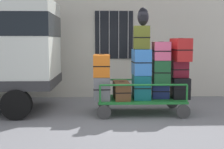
# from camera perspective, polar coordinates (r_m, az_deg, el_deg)

# --- Properties ---
(ground_plane) EXTENTS (40.00, 40.00, 0.00)m
(ground_plane) POSITION_cam_1_polar(r_m,az_deg,el_deg) (7.29, 1.16, -7.91)
(ground_plane) COLOR slate
(building_wall) EXTENTS (12.00, 0.38, 5.00)m
(building_wall) POSITION_cam_1_polar(r_m,az_deg,el_deg) (9.77, 0.34, 10.43)
(building_wall) COLOR beige
(building_wall) RESTS_ON ground
(luggage_cart) EXTENTS (2.18, 1.18, 0.38)m
(luggage_cart) POSITION_cam_1_polar(r_m,az_deg,el_deg) (7.55, 5.50, -4.97)
(luggage_cart) COLOR #1E722D
(luggage_cart) RESTS_ON ground
(cart_railing) EXTENTS (2.07, 1.05, 0.43)m
(cart_railing) POSITION_cam_1_polar(r_m,az_deg,el_deg) (7.48, 5.53, -1.89)
(cart_railing) COLOR #1E722D
(cart_railing) RESTS_ON luggage_cart
(suitcase_left_bottom) EXTENTS (0.41, 0.88, 0.57)m
(suitcase_left_bottom) POSITION_cam_1_polar(r_m,az_deg,el_deg) (7.46, -1.96, -2.42)
(suitcase_left_bottom) COLOR slate
(suitcase_left_bottom) RESTS_ON luggage_cart
(suitcase_left_middle) EXTENTS (0.41, 0.76, 0.53)m
(suitcase_left_middle) POSITION_cam_1_polar(r_m,az_deg,el_deg) (7.33, -1.97, 1.75)
(suitcase_left_middle) COLOR orange
(suitcase_left_middle) RESTS_ON suitcase_left_bottom
(suitcase_midleft_bottom) EXTENTS (0.41, 0.87, 0.42)m
(suitcase_midleft_bottom) POSITION_cam_1_polar(r_m,az_deg,el_deg) (7.43, 1.81, -3.01)
(suitcase_midleft_bottom) COLOR brown
(suitcase_midleft_bottom) RESTS_ON luggage_cart
(suitcase_center_bottom) EXTENTS (0.42, 0.68, 0.60)m
(suitcase_center_bottom) POSITION_cam_1_polar(r_m,az_deg,el_deg) (7.48, 5.54, -2.31)
(suitcase_center_bottom) COLOR #0F5960
(suitcase_center_bottom) RESTS_ON luggage_cart
(suitcase_center_middle) EXTENTS (0.44, 0.68, 0.63)m
(suitcase_center_middle) POSITION_cam_1_polar(r_m,az_deg,el_deg) (7.43, 5.57, 2.39)
(suitcase_center_middle) COLOR #3372C6
(suitcase_center_middle) RESTS_ON suitcase_center_bottom
(suitcase_center_top) EXTENTS (0.44, 0.64, 0.56)m
(suitcase_center_top) POSITION_cam_1_polar(r_m,az_deg,el_deg) (7.43, 5.60, 6.99)
(suitcase_center_top) COLOR #4C5119
(suitcase_center_top) RESTS_ON suitcase_center_middle
(suitcase_midright_bottom) EXTENTS (0.44, 0.30, 0.38)m
(suitcase_midright_bottom) POSITION_cam_1_polar(r_m,az_deg,el_deg) (7.57, 9.20, -3.08)
(suitcase_midright_bottom) COLOR navy
(suitcase_midright_bottom) RESTS_ON luggage_cart
(suitcase_midright_middle) EXTENTS (0.43, 0.65, 0.58)m
(suitcase_midright_middle) POSITION_cam_1_polar(r_m,az_deg,el_deg) (7.50, 9.27, 0.54)
(suitcase_midright_middle) COLOR #194C28
(suitcase_midright_middle) RESTS_ON suitcase_midright_bottom
(suitcase_midright_top) EXTENTS (0.44, 0.76, 0.45)m
(suitcase_midright_top) POSITION_cam_1_polar(r_m,az_deg,el_deg) (7.51, 9.28, 4.47)
(suitcase_midright_top) COLOR #CC4C72
(suitcase_midright_top) RESTS_ON suitcase_midright_middle
(suitcase_right_bottom) EXTENTS (0.42, 0.47, 0.52)m
(suitcase_right_bottom) POSITION_cam_1_polar(r_m,az_deg,el_deg) (7.64, 12.84, -2.54)
(suitcase_right_bottom) COLOR black
(suitcase_right_bottom) RESTS_ON luggage_cart
(suitcase_right_middle) EXTENTS (0.40, 0.30, 0.41)m
(suitcase_right_middle) POSITION_cam_1_polar(r_m,az_deg,el_deg) (7.66, 12.79, 0.98)
(suitcase_right_middle) COLOR maroon
(suitcase_right_middle) RESTS_ON suitcase_right_bottom
(suitcase_right_top) EXTENTS (0.44, 0.66, 0.57)m
(suitcase_right_top) POSITION_cam_1_polar(r_m,az_deg,el_deg) (7.60, 12.94, 4.61)
(suitcase_right_top) COLOR #B21E1E
(suitcase_right_top) RESTS_ON suitcase_right_middle
(backpack) EXTENTS (0.27, 0.22, 0.44)m
(backpack) POSITION_cam_1_polar(r_m,az_deg,el_deg) (7.39, 5.93, 10.88)
(backpack) COLOR black
(backpack) RESTS_ON suitcase_center_top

